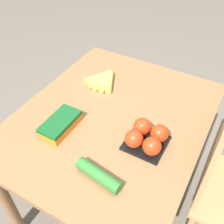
{
  "coord_description": "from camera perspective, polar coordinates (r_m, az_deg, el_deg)",
  "views": [
    {
      "loc": [
        0.79,
        0.45,
        1.59
      ],
      "look_at": [
        0.0,
        0.0,
        0.75
      ],
      "focal_mm": 42.0,
      "sensor_mm": 36.0,
      "label": 1
    }
  ],
  "objects": [
    {
      "name": "dining_table",
      "position": [
        1.34,
        -0.0,
        -4.45
      ],
      "size": [
        1.05,
        0.86,
        0.72
      ],
      "color": "olive",
      "rests_on": "ground_plane"
    },
    {
      "name": "tomato_pack",
      "position": [
        1.12,
        7.57,
        -5.41
      ],
      "size": [
        0.17,
        0.17,
        0.09
      ],
      "color": "black",
      "rests_on": "dining_table"
    },
    {
      "name": "banana_bunch",
      "position": [
        1.46,
        -1.89,
        7.06
      ],
      "size": [
        0.18,
        0.18,
        0.04
      ],
      "color": "brown",
      "rests_on": "dining_table"
    },
    {
      "name": "cucumber_near",
      "position": [
        1.02,
        -2.93,
        -13.53
      ],
      "size": [
        0.08,
        0.2,
        0.05
      ],
      "color": "#2D702D",
      "rests_on": "dining_table"
    },
    {
      "name": "carrot_bag",
      "position": [
        1.21,
        -11.19,
        -2.43
      ],
      "size": [
        0.2,
        0.11,
        0.05
      ],
      "color": "orange",
      "rests_on": "dining_table"
    },
    {
      "name": "ground_plane",
      "position": [
        1.83,
        -0.0,
        -17.47
      ],
      "size": [
        12.0,
        12.0,
        0.0
      ],
      "primitive_type": "plane",
      "color": "#665B51"
    }
  ]
}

